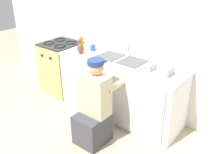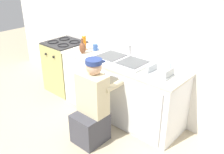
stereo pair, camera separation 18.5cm
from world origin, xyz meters
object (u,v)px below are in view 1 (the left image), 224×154
at_px(dish_rack_tray, 162,72).
at_px(soap_bottle_orange, 82,43).
at_px(coffee_mug, 93,48).
at_px(water_glass, 169,64).
at_px(stove_range, 62,67).
at_px(vase_decorative, 81,48).
at_px(sink_double_basin, 121,60).
at_px(plumber_person, 94,109).

height_order(dish_rack_tray, soap_bottle_orange, soap_bottle_orange).
distance_m(dish_rack_tray, coffee_mug, 1.26).
distance_m(dish_rack_tray, soap_bottle_orange, 1.40).
bearing_deg(coffee_mug, water_glass, 4.86).
bearing_deg(water_glass, stove_range, -174.19).
relative_size(dish_rack_tray, vase_decorative, 1.22).
height_order(dish_rack_tray, water_glass, dish_rack_tray).
bearing_deg(soap_bottle_orange, sink_double_basin, 1.00).
relative_size(stove_range, coffee_mug, 7.11).
relative_size(dish_rack_tray, water_glass, 2.80).
bearing_deg(sink_double_basin, soap_bottle_orange, -179.00).
bearing_deg(coffee_mug, dish_rack_tray, -6.27).
distance_m(stove_range, soap_bottle_orange, 0.75).
height_order(plumber_person, soap_bottle_orange, soap_bottle_orange).
distance_m(sink_double_basin, vase_decorative, 0.66).
height_order(sink_double_basin, water_glass, sink_double_basin).
distance_m(plumber_person, coffee_mug, 1.14).
bearing_deg(water_glass, dish_rack_tray, -85.30).
xyz_separation_m(soap_bottle_orange, coffee_mug, (0.14, 0.10, -0.07)).
height_order(water_glass, coffee_mug, water_glass).
xyz_separation_m(stove_range, dish_rack_tray, (1.92, -0.05, 0.45)).
bearing_deg(vase_decorative, soap_bottle_orange, 127.60).
xyz_separation_m(vase_decorative, coffee_mug, (0.04, 0.23, -0.04)).
distance_m(sink_double_basin, plumber_person, 0.82).
relative_size(stove_range, vase_decorative, 3.89).
relative_size(water_glass, coffee_mug, 0.79).
bearing_deg(soap_bottle_orange, plumber_person, -39.27).
xyz_separation_m(dish_rack_tray, vase_decorative, (-1.29, -0.09, 0.07)).
bearing_deg(plumber_person, stove_range, 152.95).
relative_size(dish_rack_tray, soap_bottle_orange, 1.12).
xyz_separation_m(sink_double_basin, vase_decorative, (-0.64, -0.14, 0.07)).
relative_size(sink_double_basin, coffee_mug, 6.35).
bearing_deg(vase_decorative, stove_range, 167.34).
bearing_deg(water_glass, plumber_person, -121.29).
height_order(sink_double_basin, stove_range, sink_double_basin).
xyz_separation_m(sink_double_basin, plumber_person, (0.10, -0.70, -0.43)).
xyz_separation_m(stove_range, water_glass, (1.90, 0.19, 0.47)).
xyz_separation_m(plumber_person, dish_rack_tray, (0.56, 0.64, 0.43)).
bearing_deg(stove_range, sink_double_basin, 0.10).
xyz_separation_m(stove_range, vase_decorative, (0.62, -0.14, 0.51)).
height_order(sink_double_basin, soap_bottle_orange, soap_bottle_orange).
distance_m(stove_range, plumber_person, 1.52).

